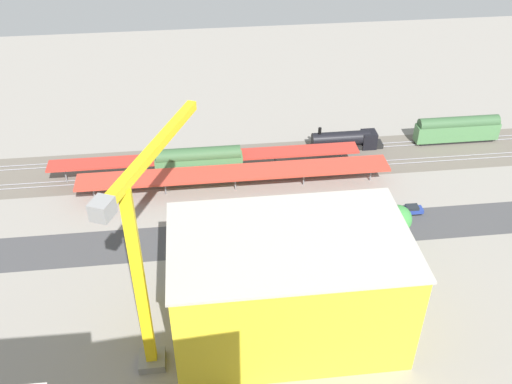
# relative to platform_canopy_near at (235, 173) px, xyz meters

# --- Properties ---
(ground_plane) EXTENTS (202.39, 202.39, 0.00)m
(ground_plane) POSITION_rel_platform_canopy_near_xyz_m (-9.48, 11.34, -3.92)
(ground_plane) COLOR gray
(ground_plane) RESTS_ON ground
(rail_bed) EXTENTS (126.51, 15.06, 0.01)m
(rail_bed) POSITION_rel_platform_canopy_near_xyz_m (-9.48, -9.21, -3.92)
(rail_bed) COLOR #665E54
(rail_bed) RESTS_ON ground
(street_asphalt) EXTENTS (126.50, 9.12, 0.01)m
(street_asphalt) POSITION_rel_platform_canopy_near_xyz_m (-9.48, 14.55, -3.92)
(street_asphalt) COLOR #424244
(street_asphalt) RESTS_ON ground
(track_rails) EXTENTS (126.49, 8.62, 0.12)m
(track_rails) POSITION_rel_platform_canopy_near_xyz_m (-9.48, -9.21, -3.74)
(track_rails) COLOR #9E9EA8
(track_rails) RESTS_ON ground
(platform_canopy_near) EXTENTS (60.11, 5.56, 4.16)m
(platform_canopy_near) POSITION_rel_platform_canopy_near_xyz_m (0.00, 0.00, 0.00)
(platform_canopy_near) COLOR #C63D2D
(platform_canopy_near) RESTS_ON ground
(platform_canopy_far) EXTENTS (61.91, 4.12, 4.22)m
(platform_canopy_far) POSITION_rel_platform_canopy_near_xyz_m (5.29, -6.24, 0.07)
(platform_canopy_far) COLOR #B73328
(platform_canopy_far) RESTS_ON ground
(locomotive) EXTENTS (15.54, 3.20, 5.40)m
(locomotive) POSITION_rel_platform_canopy_near_xyz_m (-25.40, -12.68, -1.97)
(locomotive) COLOR black
(locomotive) RESTS_ON ground
(passenger_coach) EXTENTS (18.51, 2.89, 6.05)m
(passenger_coach) POSITION_rel_platform_canopy_near_xyz_m (-49.90, -12.68, -0.73)
(passenger_coach) COLOR black
(passenger_coach) RESTS_ON ground
(freight_coach_far) EXTENTS (17.37, 3.20, 6.38)m
(freight_coach_far) POSITION_rel_platform_canopy_near_xyz_m (6.75, -5.75, -0.56)
(freight_coach_far) COLOR black
(freight_coach_far) RESTS_ON ground
(parked_car_0) EXTENTS (4.16, 1.88, 1.62)m
(parked_car_0) POSITION_rel_platform_canopy_near_xyz_m (-31.69, 11.28, -3.19)
(parked_car_0) COLOR black
(parked_car_0) RESTS_ON ground
(parked_car_1) EXTENTS (4.09, 1.78, 1.65)m
(parked_car_1) POSITION_rel_platform_canopy_near_xyz_m (-23.37, 10.62, -3.17)
(parked_car_1) COLOR black
(parked_car_1) RESTS_ON ground
(parked_car_2) EXTENTS (4.78, 2.06, 1.59)m
(parked_car_2) POSITION_rel_platform_canopy_near_xyz_m (-15.39, 10.93, -3.21)
(parked_car_2) COLOR black
(parked_car_2) RESTS_ON ground
(parked_car_3) EXTENTS (4.47, 2.02, 1.72)m
(parked_car_3) POSITION_rel_platform_canopy_near_xyz_m (-7.37, 11.60, -3.14)
(parked_car_3) COLOR black
(parked_car_3) RESTS_ON ground
(parked_car_4) EXTENTS (4.20, 1.85, 1.63)m
(parked_car_4) POSITION_rel_platform_canopy_near_xyz_m (1.03, 11.38, -3.20)
(parked_car_4) COLOR black
(parked_car_4) RESTS_ON ground
(construction_building) EXTENTS (31.54, 18.96, 16.49)m
(construction_building) POSITION_rel_platform_canopy_near_xyz_m (-4.46, 35.52, 4.33)
(construction_building) COLOR yellow
(construction_building) RESTS_ON ground
(construction_roof_slab) EXTENTS (32.15, 19.56, 0.40)m
(construction_roof_slab) POSITION_rel_platform_canopy_near_xyz_m (-4.46, 35.52, 12.78)
(construction_roof_slab) COLOR #B7B2A8
(construction_roof_slab) RESTS_ON construction_building
(tower_crane) EXTENTS (11.61, 23.61, 31.12)m
(tower_crane) POSITION_rel_platform_canopy_near_xyz_m (14.13, 38.05, 14.51)
(tower_crane) COLOR gray
(tower_crane) RESTS_ON ground
(box_truck_0) EXTENTS (9.45, 2.85, 3.34)m
(box_truck_0) POSITION_rel_platform_canopy_near_xyz_m (5.16, 20.96, -2.27)
(box_truck_0) COLOR black
(box_truck_0) RESTS_ON ground
(street_tree_0) EXTENTS (4.49, 4.49, 6.39)m
(street_tree_0) POSITION_rel_platform_canopy_near_xyz_m (8.14, 20.50, 0.22)
(street_tree_0) COLOR brown
(street_tree_0) RESTS_ON ground
(street_tree_1) EXTENTS (4.88, 4.88, 8.07)m
(street_tree_1) POSITION_rel_platform_canopy_near_xyz_m (-25.60, 19.54, 1.69)
(street_tree_1) COLOR brown
(street_tree_1) RESTS_ON ground
(traffic_light) EXTENTS (0.50, 0.36, 6.05)m
(traffic_light) POSITION_rel_platform_canopy_near_xyz_m (-22.42, 18.82, 0.13)
(traffic_light) COLOR #333333
(traffic_light) RESTS_ON ground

